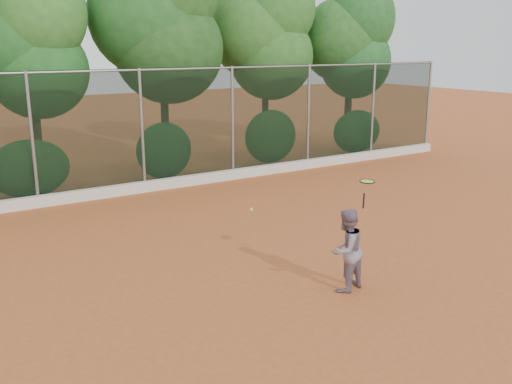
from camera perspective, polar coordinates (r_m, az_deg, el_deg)
ground at (r=11.12m, az=2.82°, el=-7.34°), size 80.00×80.00×0.00m
concrete_curb at (r=16.82m, az=-10.82°, el=0.57°), size 24.00×0.20×0.30m
tennis_player at (r=9.92m, az=8.99°, el=-5.76°), size 0.81×0.69×1.46m
chainlink_fence at (r=16.66m, az=-11.34°, el=6.40°), size 24.09×0.09×3.50m
foliage_backdrop at (r=18.19m, az=-15.80°, el=14.85°), size 23.70×3.63×7.55m
tennis_racket at (r=9.66m, az=11.02°, el=0.82°), size 0.33×0.33×0.50m
tennis_ball_in_flight at (r=9.10m, az=-0.47°, el=-1.77°), size 0.06×0.06×0.06m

